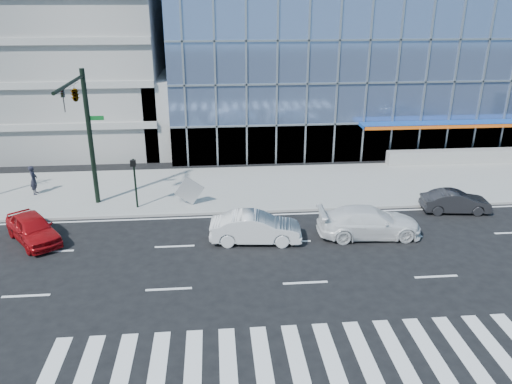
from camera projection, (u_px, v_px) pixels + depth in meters
ground at (291, 242)px, 25.80m from camera, size 160.00×160.00×0.00m
sidewalk at (273, 186)px, 33.20m from camera, size 120.00×8.00×0.15m
theatre_building at (395, 45)px, 48.34m from camera, size 42.00×26.00×15.00m
parking_garage at (29, 19)px, 44.66m from camera, size 24.00×24.00×20.00m
ramp_block at (187, 112)px, 40.93m from camera, size 6.00×8.00×6.00m
traffic_signal at (80, 109)px, 26.91m from camera, size 1.14×5.74×8.00m
ped_signal_post at (134, 176)px, 28.92m from camera, size 0.30×0.33×3.00m
white_suv at (369, 222)px, 26.19m from camera, size 5.51×2.39×1.58m
white_sedan at (256, 228)px, 25.58m from camera, size 4.80×2.04×1.54m
dark_sedan at (456, 202)px, 29.18m from camera, size 4.04×1.78×1.29m
red_sedan at (33, 228)px, 25.62m from camera, size 3.93×4.44×1.45m
pedestrian at (34, 180)px, 31.39m from camera, size 0.52×0.73×1.87m
tilted_panel at (189, 191)px, 29.70m from camera, size 1.82×0.15×1.82m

